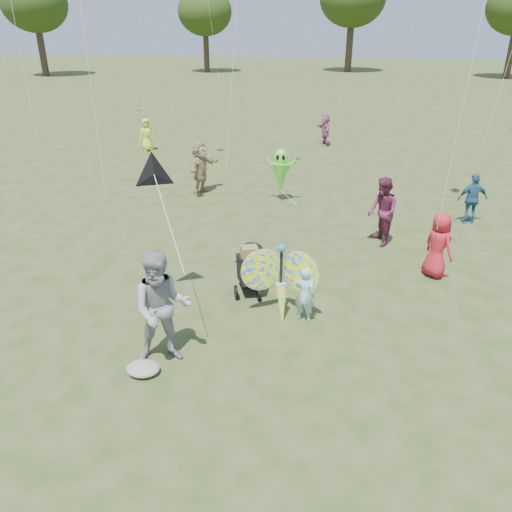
{
  "coord_description": "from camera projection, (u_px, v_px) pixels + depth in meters",
  "views": [
    {
      "loc": [
        1.23,
        -7.41,
        5.36
      ],
      "look_at": [
        -0.2,
        1.5,
        1.1
      ],
      "focal_mm": 35.0,
      "sensor_mm": 36.0,
      "label": 1
    }
  ],
  "objects": [
    {
      "name": "crowd_a",
      "position": [
        438.0,
        245.0,
        11.29
      ],
      "size": [
        0.83,
        0.89,
        1.52
      ],
      "primitive_type": "imported",
      "rotation": [
        0.0,
        0.0,
        2.21
      ],
      "color": "#B51D2B",
      "rests_on": "ground"
    },
    {
      "name": "jogging_stroller",
      "position": [
        250.0,
        265.0,
        10.7
      ],
      "size": [
        0.73,
        1.13,
        1.09
      ],
      "rotation": [
        0.0,
        0.0,
        0.36
      ],
      "color": "black",
      "rests_on": "ground"
    },
    {
      "name": "ground",
      "position": [
        254.0,
        346.0,
        9.08
      ],
      "size": [
        160.0,
        160.0,
        0.0
      ],
      "primitive_type": "plane",
      "color": "#51592B",
      "rests_on": "ground"
    },
    {
      "name": "crowd_c",
      "position": [
        472.0,
        199.0,
        14.32
      ],
      "size": [
        0.92,
        0.53,
        1.47
      ],
      "primitive_type": "imported",
      "rotation": [
        0.0,
        0.0,
        3.34
      ],
      "color": "#2E5980",
      "rests_on": "ground"
    },
    {
      "name": "delta_kite_rig",
      "position": [
        154.0,
        175.0,
        9.34
      ],
      "size": [
        1.52,
        2.13,
        1.52
      ],
      "color": "black",
      "rests_on": "ground"
    },
    {
      "name": "grey_bag",
      "position": [
        143.0,
        369.0,
        8.35
      ],
      "size": [
        0.57,
        0.47,
        0.18
      ],
      "primitive_type": "ellipsoid",
      "color": "gray",
      "rests_on": "ground"
    },
    {
      "name": "butterfly_kite",
      "position": [
        281.0,
        281.0,
        9.69
      ],
      "size": [
        1.74,
        0.75,
        1.75
      ],
      "color": "#E52446",
      "rests_on": "ground"
    },
    {
      "name": "crowd_d",
      "position": [
        200.0,
        167.0,
        16.77
      ],
      "size": [
        0.97,
        1.75,
        1.8
      ],
      "primitive_type": "imported",
      "rotation": [
        0.0,
        0.0,
        1.29
      ],
      "color": "tan",
      "rests_on": "ground"
    },
    {
      "name": "alien_kite",
      "position": [
        281.0,
        173.0,
        15.95
      ],
      "size": [
        1.12,
        0.69,
        1.74
      ],
      "color": "#63E435",
      "rests_on": "ground"
    },
    {
      "name": "crowd_g",
      "position": [
        147.0,
        135.0,
        22.44
      ],
      "size": [
        0.84,
        0.77,
        1.43
      ],
      "primitive_type": "imported",
      "rotation": [
        0.0,
        0.0,
        0.59
      ],
      "color": "#DBEB37",
      "rests_on": "ground"
    },
    {
      "name": "child_girl",
      "position": [
        305.0,
        295.0,
        9.64
      ],
      "size": [
        0.48,
        0.38,
        1.14
      ],
      "primitive_type": "imported",
      "rotation": [
        0.0,
        0.0,
        2.85
      ],
      "color": "#99C9D9",
      "rests_on": "ground"
    },
    {
      "name": "crowd_e",
      "position": [
        382.0,
        212.0,
        12.89
      ],
      "size": [
        0.93,
        1.04,
        1.79
      ],
      "primitive_type": "imported",
      "rotation": [
        0.0,
        0.0,
        5.05
      ],
      "color": "maroon",
      "rests_on": "ground"
    },
    {
      "name": "adult_man",
      "position": [
        162.0,
        309.0,
        8.29
      ],
      "size": [
        1.2,
        1.07,
        2.06
      ],
      "primitive_type": "imported",
      "rotation": [
        0.0,
        0.0,
        0.34
      ],
      "color": "gray",
      "rests_on": "ground"
    },
    {
      "name": "crowd_j",
      "position": [
        325.0,
        129.0,
        23.55
      ],
      "size": [
        0.92,
        1.41,
        1.45
      ],
      "primitive_type": "imported",
      "rotation": [
        0.0,
        0.0,
        5.12
      ],
      "color": "#A05B7A",
      "rests_on": "ground"
    },
    {
      "name": "tree_line",
      "position": [
        372.0,
        3.0,
        45.8
      ],
      "size": [
        91.78,
        33.6,
        10.79
      ],
      "color": "#3A2D21",
      "rests_on": "ground"
    }
  ]
}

